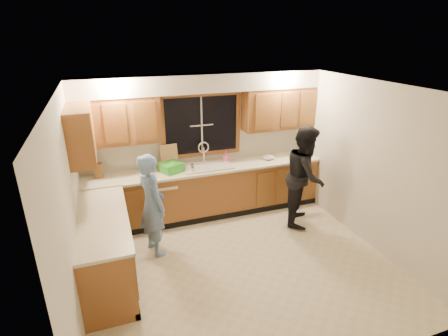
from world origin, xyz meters
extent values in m
plane|color=beige|center=(0.00, 0.00, 0.00)|extent=(4.20, 4.20, 0.00)
plane|color=silver|center=(0.00, 0.00, 2.50)|extent=(4.20, 4.20, 0.00)
plane|color=beige|center=(0.00, 1.90, 1.25)|extent=(4.20, 0.00, 4.20)
plane|color=beige|center=(-2.10, 0.00, 1.25)|extent=(0.00, 3.80, 3.80)
plane|color=beige|center=(2.10, 0.00, 1.25)|extent=(0.00, 3.80, 3.80)
cube|color=brown|center=(0.00, 1.60, 0.44)|extent=(4.20, 0.60, 0.88)
cube|color=brown|center=(-1.80, 0.35, 0.44)|extent=(0.60, 1.90, 0.88)
cube|color=beige|center=(0.00, 1.58, 0.90)|extent=(4.20, 0.63, 0.04)
cube|color=beige|center=(-1.79, 0.35, 0.90)|extent=(0.63, 1.90, 0.04)
cube|color=brown|center=(-1.43, 1.73, 1.83)|extent=(1.35, 0.33, 0.75)
cube|color=brown|center=(1.43, 1.73, 1.83)|extent=(1.35, 0.33, 0.75)
cube|color=brown|center=(-1.94, 1.12, 1.83)|extent=(0.33, 0.90, 0.75)
cube|color=silver|center=(0.00, 1.72, 2.35)|extent=(4.20, 0.35, 0.30)
cube|color=black|center=(0.00, 1.90, 1.60)|extent=(1.30, 0.01, 1.00)
cube|color=brown|center=(0.00, 1.89, 2.14)|extent=(1.44, 0.03, 0.07)
cube|color=brown|center=(0.00, 1.89, 1.07)|extent=(1.44, 0.03, 0.07)
cube|color=brown|center=(-0.69, 1.89, 1.60)|extent=(0.07, 0.03, 1.00)
cube|color=brown|center=(0.69, 1.89, 1.60)|extent=(0.07, 0.03, 1.00)
cube|color=silver|center=(0.00, 1.60, 0.93)|extent=(0.86, 0.52, 0.03)
cube|color=silver|center=(-0.21, 1.60, 0.84)|extent=(0.38, 0.42, 0.18)
cube|color=silver|center=(0.21, 1.60, 0.84)|extent=(0.38, 0.42, 0.18)
cylinder|color=silver|center=(0.00, 1.80, 1.08)|extent=(0.04, 0.04, 0.28)
torus|color=silver|center=(0.00, 1.80, 1.22)|extent=(0.21, 0.03, 0.21)
cube|color=silver|center=(-0.85, 1.59, 0.41)|extent=(0.60, 0.56, 0.82)
cube|color=silver|center=(-1.80, -0.22, 0.45)|extent=(0.58, 0.75, 0.90)
imported|color=#698DC6|center=(-1.10, 0.74, 0.79)|extent=(0.54, 0.66, 1.57)
imported|color=black|center=(1.48, 0.79, 0.86)|extent=(1.01, 1.06, 1.72)
cube|color=brown|center=(-1.79, 1.73, 1.04)|extent=(0.14, 0.12, 0.24)
cube|color=tan|center=(-0.62, 1.81, 1.12)|extent=(0.31, 0.13, 0.40)
cube|color=green|center=(-0.64, 1.59, 1.00)|extent=(0.43, 0.42, 0.15)
imported|color=#EE5A99|center=(0.40, 1.74, 1.02)|extent=(0.11, 0.11, 0.20)
imported|color=silver|center=(1.18, 1.58, 0.95)|extent=(0.24, 0.24, 0.05)
cylinder|color=beige|center=(-0.30, 1.41, 0.97)|extent=(0.08, 0.08, 0.11)
cylinder|color=beige|center=(-0.29, 1.51, 0.98)|extent=(0.08, 0.08, 0.11)
camera|label=1|loc=(-1.63, -3.88, 3.14)|focal=28.00mm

